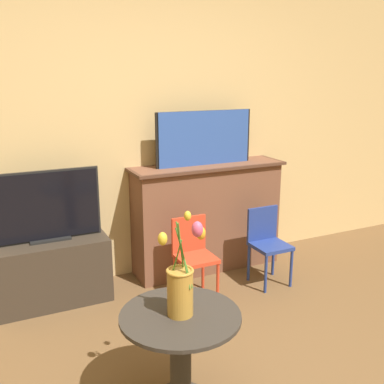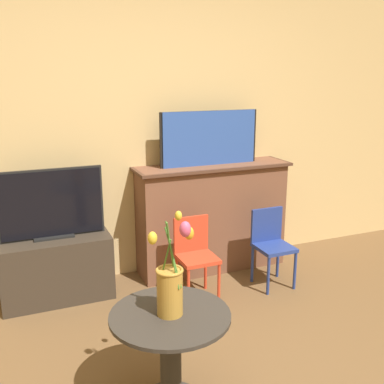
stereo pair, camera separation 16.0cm
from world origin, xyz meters
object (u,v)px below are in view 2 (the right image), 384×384
chair_blue (271,242)px  vase_tulips (170,284)px  tv_monitor (51,205)px  chair_red (195,252)px  painting (210,138)px

chair_blue → vase_tulips: 1.68m
tv_monitor → chair_red: tv_monitor is taller
chair_red → chair_blue: (0.67, -0.03, 0.00)m
tv_monitor → chair_red: size_ratio=1.22×
vase_tulips → chair_red: bearing=61.5°
painting → chair_blue: (0.35, -0.48, -0.82)m
chair_blue → vase_tulips: bearing=-140.1°
chair_red → chair_blue: size_ratio=1.00×
painting → chair_blue: size_ratio=1.39×
tv_monitor → chair_red: (1.01, -0.40, -0.39)m
painting → chair_red: (-0.32, -0.45, -0.82)m
chair_red → vase_tulips: (-0.59, -1.09, 0.34)m
painting → tv_monitor: (-1.33, -0.05, -0.43)m
painting → vase_tulips: bearing=-120.7°
tv_monitor → chair_blue: size_ratio=1.22×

